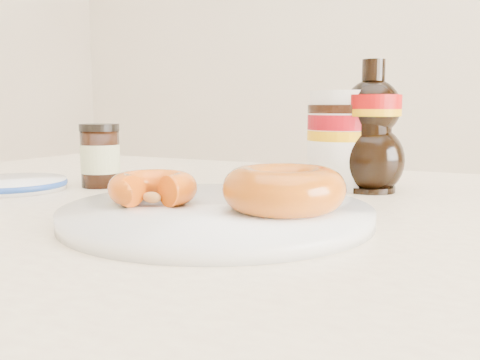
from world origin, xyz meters
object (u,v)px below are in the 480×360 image
at_px(dining_table, 267,284).
at_px(syrup_bottle, 372,126).
at_px(nutella_jar, 342,136).
at_px(plate, 217,213).
at_px(donut_whole, 284,189).
at_px(donut_bitten, 153,188).
at_px(blue_rim_saucer, 12,184).
at_px(dark_jar, 100,156).

height_order(dining_table, syrup_bottle, syrup_bottle).
bearing_deg(nutella_jar, syrup_bottle, -9.86).
distance_m(plate, donut_whole, 0.07).
xyz_separation_m(donut_bitten, donut_whole, (0.13, 0.02, 0.00)).
distance_m(dining_table, syrup_bottle, 0.26).
xyz_separation_m(donut_bitten, nutella_jar, (0.11, 0.28, 0.04)).
relative_size(plate, nutella_jar, 2.29).
bearing_deg(donut_whole, donut_bitten, -169.53).
bearing_deg(blue_rim_saucer, donut_whole, -5.31).
height_order(syrup_bottle, blue_rim_saucer, syrup_bottle).
height_order(plate, nutella_jar, nutella_jar).
distance_m(donut_bitten, dark_jar, 0.24).
bearing_deg(dark_jar, plate, -25.87).
height_order(nutella_jar, blue_rim_saucer, nutella_jar).
bearing_deg(donut_bitten, dark_jar, 164.11).
bearing_deg(dining_table, donut_whole, -54.40).
bearing_deg(donut_bitten, blue_rim_saucer, -172.47).
distance_m(plate, syrup_bottle, 0.28).
xyz_separation_m(donut_whole, nutella_jar, (-0.02, 0.25, 0.04)).
bearing_deg(syrup_bottle, nutella_jar, 170.14).
bearing_deg(nutella_jar, dark_jar, -155.90).
distance_m(dining_table, dark_jar, 0.32).
bearing_deg(blue_rim_saucer, dark_jar, 41.78).
relative_size(dark_jar, blue_rim_saucer, 0.61).
xyz_separation_m(syrup_bottle, dark_jar, (-0.35, -0.13, -0.04)).
xyz_separation_m(donut_whole, blue_rim_saucer, (-0.42, 0.04, -0.03)).
xyz_separation_m(nutella_jar, blue_rim_saucer, (-0.40, -0.22, -0.06)).
bearing_deg(dark_jar, blue_rim_saucer, -138.22).
xyz_separation_m(donut_bitten, dark_jar, (-0.19, 0.14, 0.01)).
height_order(dining_table, dark_jar, dark_jar).
xyz_separation_m(donut_bitten, syrup_bottle, (0.15, 0.27, 0.06)).
xyz_separation_m(dark_jar, blue_rim_saucer, (-0.09, -0.08, -0.04)).
bearing_deg(blue_rim_saucer, plate, -7.81).
bearing_deg(donut_whole, syrup_bottle, 84.97).
distance_m(donut_whole, syrup_bottle, 0.25).
bearing_deg(syrup_bottle, donut_bitten, -119.61).
relative_size(dining_table, donut_bitten, 15.59).
height_order(plate, donut_bitten, donut_bitten).
distance_m(nutella_jar, syrup_bottle, 0.04).
bearing_deg(donut_bitten, dining_table, 64.49).
xyz_separation_m(plate, syrup_bottle, (0.09, 0.26, 0.08)).
height_order(donut_whole, blue_rim_saucer, donut_whole).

